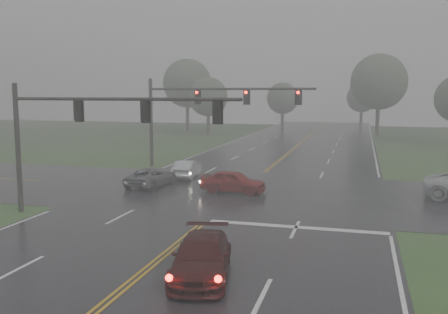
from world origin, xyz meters
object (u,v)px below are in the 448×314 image
(sedan_red, at_px, (233,193))
(signal_gantry_near, at_px, (81,123))
(sedan_silver, at_px, (187,178))
(signal_gantry_far, at_px, (200,105))
(sedan_maroon, at_px, (202,277))
(car_grey, at_px, (152,186))

(sedan_red, xyz_separation_m, signal_gantry_near, (-5.95, -8.01, 4.82))
(sedan_silver, bearing_deg, sedan_red, 130.92)
(sedan_red, bearing_deg, signal_gantry_far, 33.91)
(sedan_maroon, relative_size, signal_gantry_near, 0.38)
(car_grey, bearing_deg, sedan_maroon, 124.28)
(sedan_maroon, xyz_separation_m, sedan_silver, (-7.33, 18.98, 0.00))
(sedan_maroon, distance_m, sedan_red, 14.74)
(car_grey, distance_m, signal_gantry_near, 9.91)
(car_grey, height_order, signal_gantry_far, signal_gantry_far)
(sedan_silver, xyz_separation_m, signal_gantry_near, (-1.20, -12.47, 4.82))
(signal_gantry_near, bearing_deg, sedan_red, 53.39)
(sedan_red, height_order, car_grey, sedan_red)
(sedan_red, bearing_deg, signal_gantry_near, 147.78)
(sedan_silver, bearing_deg, signal_gantry_far, -89.19)
(sedan_silver, bearing_deg, signal_gantry_near, 78.62)
(car_grey, relative_size, signal_gantry_near, 0.37)
(sedan_maroon, xyz_separation_m, signal_gantry_far, (-7.91, 23.93, 5.32))
(sedan_silver, distance_m, car_grey, 4.00)
(sedan_maroon, height_order, signal_gantry_near, signal_gantry_near)
(sedan_maroon, distance_m, signal_gantry_near, 11.77)
(sedan_silver, xyz_separation_m, signal_gantry_far, (-0.58, 4.95, 5.32))
(sedan_silver, height_order, signal_gantry_near, signal_gantry_near)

